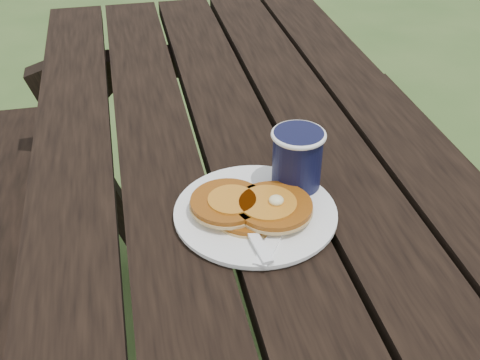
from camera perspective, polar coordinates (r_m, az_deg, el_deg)
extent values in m
cube|color=black|center=(1.05, 1.05, 0.36)|extent=(0.75, 1.80, 0.04)
cylinder|color=white|center=(0.92, 1.47, -3.19)|extent=(0.30, 0.30, 0.01)
cylinder|color=#904A10|center=(0.91, 0.93, -2.98)|extent=(0.11, 0.11, 0.01)
cylinder|color=#904A10|center=(0.91, -1.21, -2.15)|extent=(0.11, 0.11, 0.01)
cylinder|color=#904A10|center=(0.90, 3.21, -2.53)|extent=(0.12, 0.12, 0.01)
cylinder|color=#AC6518|center=(0.89, 2.65, -2.12)|extent=(0.09, 0.09, 0.00)
ellipsoid|color=#F4E59E|center=(0.89, 3.46, -1.93)|extent=(0.02, 0.02, 0.01)
cube|color=white|center=(0.89, 3.80, -4.42)|extent=(0.12, 0.16, 0.00)
cylinder|color=black|center=(0.95, 5.42, 1.73)|extent=(0.08, 0.08, 0.11)
torus|color=white|center=(0.93, 5.59, 4.29)|extent=(0.09, 0.09, 0.01)
cylinder|color=black|center=(0.93, 5.58, 4.18)|extent=(0.07, 0.07, 0.01)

